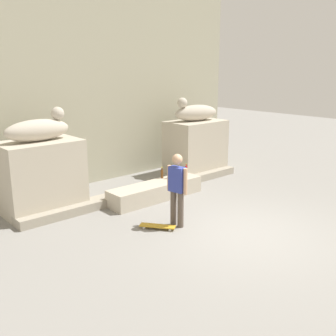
% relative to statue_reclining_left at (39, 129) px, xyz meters
% --- Properties ---
extents(ground_plane, '(40.00, 40.00, 0.00)m').
position_rel_statue_reclining_left_xyz_m(ground_plane, '(2.65, -4.22, -2.06)').
color(ground_plane, gray).
extents(facade_wall, '(10.54, 0.60, 5.98)m').
position_rel_statue_reclining_left_xyz_m(facade_wall, '(2.65, 1.65, 0.93)').
color(facade_wall, '#A8A58B').
rests_on(facade_wall, ground_plane).
extents(pedestal_left, '(1.90, 1.24, 1.78)m').
position_rel_statue_reclining_left_xyz_m(pedestal_left, '(-0.04, -0.00, -1.17)').
color(pedestal_left, '#B7AD99').
rests_on(pedestal_left, ground_plane).
extents(pedestal_right, '(1.90, 1.24, 1.78)m').
position_rel_statue_reclining_left_xyz_m(pedestal_right, '(5.34, -0.00, -1.17)').
color(pedestal_right, '#B7AD99').
rests_on(pedestal_right, ground_plane).
extents(statue_reclining_left, '(1.62, 0.61, 0.78)m').
position_rel_statue_reclining_left_xyz_m(statue_reclining_left, '(0.00, 0.00, 0.00)').
color(statue_reclining_left, '#BEB3A1').
rests_on(statue_reclining_left, pedestal_left).
extents(statue_reclining_right, '(1.67, 0.80, 0.78)m').
position_rel_statue_reclining_left_xyz_m(statue_reclining_right, '(5.30, 0.00, 0.00)').
color(statue_reclining_right, '#BEB3A1').
rests_on(statue_reclining_right, pedestal_right).
extents(ledge_block, '(2.81, 0.70, 0.45)m').
position_rel_statue_reclining_left_xyz_m(ledge_block, '(2.65, -1.16, -1.84)').
color(ledge_block, '#B7AD99').
rests_on(ledge_block, ground_plane).
extents(skater, '(0.26, 0.53, 1.67)m').
position_rel_statue_reclining_left_xyz_m(skater, '(1.81, -2.90, -1.14)').
color(skater, brown).
rests_on(skater, ground_plane).
extents(skateboard, '(0.63, 0.77, 0.08)m').
position_rel_statue_reclining_left_xyz_m(skateboard, '(1.37, -2.74, -2.00)').
color(skateboard, gold).
rests_on(skateboard, ground_plane).
extents(bottle_orange, '(0.07, 0.07, 0.32)m').
position_rel_statue_reclining_left_xyz_m(bottle_orange, '(3.24, -1.08, -1.48)').
color(bottle_orange, orange).
rests_on(bottle_orange, ledge_block).
extents(bottle_brown, '(0.08, 0.08, 0.32)m').
position_rel_statue_reclining_left_xyz_m(bottle_brown, '(3.09, -0.90, -1.48)').
color(bottle_brown, '#593314').
rests_on(bottle_brown, ledge_block).
extents(bottle_red, '(0.06, 0.06, 0.32)m').
position_rel_statue_reclining_left_xyz_m(bottle_red, '(3.87, -1.07, -1.48)').
color(bottle_red, red).
rests_on(bottle_red, ledge_block).
extents(stair_step, '(7.27, 0.50, 0.22)m').
position_rel_statue_reclining_left_xyz_m(stair_step, '(2.65, -0.64, -1.95)').
color(stair_step, gray).
rests_on(stair_step, ground_plane).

